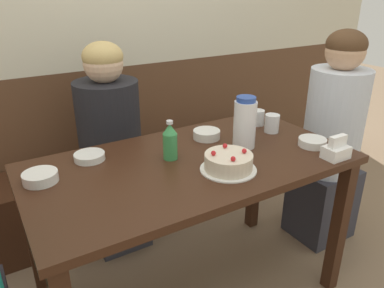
# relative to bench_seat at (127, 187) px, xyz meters

# --- Properties ---
(back_wall) EXTENTS (4.80, 0.04, 2.50)m
(back_wall) POSITION_rel_bench_seat_xyz_m (0.00, 0.22, 1.03)
(back_wall) COLOR brown
(back_wall) RESTS_ON ground_plane
(bench_seat) EXTENTS (2.18, 0.38, 0.44)m
(bench_seat) POSITION_rel_bench_seat_xyz_m (0.00, 0.00, 0.00)
(bench_seat) COLOR #381E11
(bench_seat) RESTS_ON ground_plane
(dining_table) EXTENTS (1.40, 0.74, 0.76)m
(dining_table) POSITION_rel_bench_seat_xyz_m (0.00, -0.83, 0.44)
(dining_table) COLOR #381E11
(dining_table) RESTS_ON ground_plane
(birthday_cake) EXTENTS (0.23, 0.23, 0.09)m
(birthday_cake) POSITION_rel_bench_seat_xyz_m (0.08, -0.99, 0.58)
(birthday_cake) COLOR white
(birthday_cake) RESTS_ON dining_table
(water_pitcher) EXTENTS (0.10, 0.10, 0.24)m
(water_pitcher) POSITION_rel_bench_seat_xyz_m (0.28, -0.83, 0.66)
(water_pitcher) COLOR white
(water_pitcher) RESTS_ON dining_table
(soju_bottle) EXTENTS (0.06, 0.06, 0.17)m
(soju_bottle) POSITION_rel_bench_seat_xyz_m (-0.07, -0.77, 0.63)
(soju_bottle) COLOR #388E4C
(soju_bottle) RESTS_ON dining_table
(napkin_holder) EXTENTS (0.11, 0.08, 0.11)m
(napkin_holder) POSITION_rel_bench_seat_xyz_m (0.55, -1.14, 0.58)
(napkin_holder) COLOR white
(napkin_holder) RESTS_ON dining_table
(bowl_soup_white) EXTENTS (0.13, 0.13, 0.04)m
(bowl_soup_white) POSITION_rel_bench_seat_xyz_m (0.57, -0.99, 0.56)
(bowl_soup_white) COLOR white
(bowl_soup_white) RESTS_ON dining_table
(bowl_rice_small) EXTENTS (0.13, 0.13, 0.04)m
(bowl_rice_small) POSITION_rel_bench_seat_xyz_m (0.19, -0.66, 0.57)
(bowl_rice_small) COLOR white
(bowl_rice_small) RESTS_ON dining_table
(bowl_side_dish) EXTENTS (0.13, 0.13, 0.04)m
(bowl_side_dish) POSITION_rel_bench_seat_xyz_m (-0.60, -0.69, 0.57)
(bowl_side_dish) COLOR white
(bowl_side_dish) RESTS_ON dining_table
(bowl_sauce_shallow) EXTENTS (0.13, 0.13, 0.03)m
(bowl_sauce_shallow) POSITION_rel_bench_seat_xyz_m (-0.38, -0.60, 0.56)
(bowl_sauce_shallow) COLOR white
(bowl_sauce_shallow) RESTS_ON dining_table
(glass_water_tall) EXTENTS (0.06, 0.06, 0.08)m
(glass_water_tall) POSITION_rel_bench_seat_xyz_m (0.36, -0.77, 0.59)
(glass_water_tall) COLOR silver
(glass_water_tall) RESTS_ON dining_table
(glass_tumbler_short) EXTENTS (0.07, 0.07, 0.08)m
(glass_tumbler_short) POSITION_rel_bench_seat_xyz_m (0.53, -0.64, 0.59)
(glass_tumbler_short) COLOR silver
(glass_tumbler_short) RESTS_ON dining_table
(glass_shot_small) EXTENTS (0.07, 0.07, 0.09)m
(glass_shot_small) POSITION_rel_bench_seat_xyz_m (0.52, -0.76, 0.59)
(glass_shot_small) COLOR silver
(glass_shot_small) RESTS_ON dining_table
(person_pale_blue_shirt) EXTENTS (0.34, 0.32, 1.26)m
(person_pale_blue_shirt) POSITION_rel_bench_seat_xyz_m (0.96, -0.79, 0.39)
(person_pale_blue_shirt) COLOR #33333D
(person_pale_blue_shirt) RESTS_ON ground_plane
(person_grey_tee) EXTENTS (0.34, 0.34, 1.20)m
(person_grey_tee) POSITION_rel_bench_seat_xyz_m (-0.15, -0.20, 0.37)
(person_grey_tee) COLOR #33333D
(person_grey_tee) RESTS_ON ground_plane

